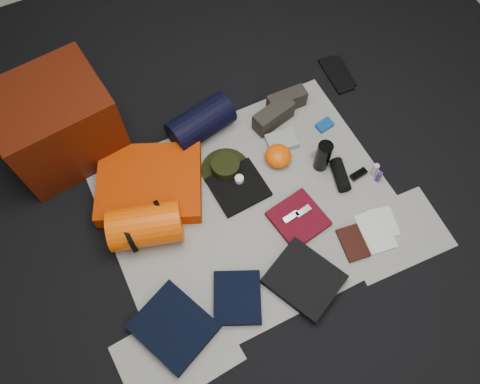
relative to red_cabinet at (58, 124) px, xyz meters
name	(u,v)px	position (x,y,z in m)	size (l,w,h in m)	color
floor	(252,209)	(0.81, -0.86, -0.26)	(4.50, 4.50, 0.02)	black
newspaper_mat	(252,208)	(0.81, -0.86, -0.25)	(1.60, 1.30, 0.01)	#B2B1A4
newspaper_sheet_front_left	(177,353)	(0.11, -1.41, -0.25)	(0.58, 0.40, 0.00)	#B2B1A4
newspaper_sheet_front_right	(394,234)	(1.46, -1.36, -0.25)	(0.58, 0.40, 0.00)	#B2B1A4
red_cabinet	(58,124)	(0.00, 0.00, 0.00)	(0.61, 0.51, 0.51)	#4B1305
sleeping_pad	(150,184)	(0.33, -0.48, -0.19)	(0.59, 0.48, 0.11)	#C73402
stuff_sack	(146,226)	(0.22, -0.75, -0.13)	(0.23, 0.23, 0.39)	#F75104
sack_strap_left	(128,234)	(0.12, -0.75, -0.14)	(0.22, 0.22, 0.03)	black
sack_strap_right	(163,219)	(0.32, -0.75, -0.14)	(0.22, 0.22, 0.03)	black
navy_duffel	(201,123)	(0.76, -0.26, -0.14)	(0.21, 0.21, 0.40)	black
boonie_brim	(226,169)	(0.78, -0.57, -0.24)	(0.30, 0.30, 0.01)	black
boonie_crown	(225,166)	(0.78, -0.57, -0.20)	(0.17, 0.17, 0.07)	black
hiking_boot_left	(273,116)	(1.20, -0.39, -0.18)	(0.27, 0.10, 0.13)	#2D2923
hiking_boot_right	(287,101)	(1.33, -0.32, -0.19)	(0.25, 0.09, 0.12)	#2D2923
flip_flop_left	(341,72)	(1.80, -0.24, -0.25)	(0.10, 0.27, 0.01)	black
flip_flop_right	(336,75)	(1.75, -0.24, -0.24)	(0.11, 0.31, 0.02)	black
trousers_navy_a	(174,327)	(0.14, -1.29, -0.22)	(0.32, 0.37, 0.06)	black
trousers_navy_b	(237,298)	(0.50, -1.30, -0.23)	(0.25, 0.28, 0.04)	black
trousers_charcoal	(304,279)	(0.86, -1.37, -0.22)	(0.31, 0.36, 0.06)	black
black_tshirt	(238,187)	(0.79, -0.71, -0.23)	(0.30, 0.28, 0.03)	black
red_shirt	(298,219)	(1.01, -1.04, -0.23)	(0.27, 0.27, 0.04)	#5A0916
orange_stuff_sack	(278,156)	(1.09, -0.65, -0.19)	(0.16, 0.16, 0.11)	#F75104
first_aid_pouch	(282,141)	(1.17, -0.55, -0.22)	(0.18, 0.13, 0.04)	gray
water_bottle	(323,156)	(1.30, -0.79, -0.14)	(0.09, 0.09, 0.22)	black
speaker	(340,175)	(1.36, -0.92, -0.21)	(0.08, 0.08, 0.20)	black
compact_camera	(318,155)	(1.32, -0.73, -0.23)	(0.09, 0.05, 0.03)	silver
cyan_case	(324,125)	(1.47, -0.56, -0.23)	(0.10, 0.07, 0.03)	#0E458D
toiletry_purple	(379,177)	(1.56, -1.03, -0.21)	(0.03, 0.03, 0.08)	#41216C
toiletry_clear	(375,170)	(1.56, -0.98, -0.20)	(0.03, 0.03, 0.10)	#B3B8B3
paperback_book	(353,243)	(1.21, -1.30, -0.23)	(0.13, 0.20, 0.03)	black
map_booklet	(375,231)	(1.37, -1.30, -0.24)	(0.17, 0.24, 0.01)	silver
map_printout	(383,222)	(1.44, -1.27, -0.24)	(0.14, 0.18, 0.01)	silver
sunglasses	(359,174)	(1.47, -0.95, -0.23)	(0.11, 0.04, 0.03)	black
key_cluster	(173,350)	(0.10, -1.39, -0.24)	(0.06, 0.06, 0.01)	silver
tape_roll	(239,179)	(0.81, -0.68, -0.20)	(0.05, 0.05, 0.04)	white
energy_bar_a	(291,217)	(0.97, -1.02, -0.20)	(0.10, 0.04, 0.01)	silver
energy_bar_b	(303,211)	(1.05, -1.02, -0.20)	(0.10, 0.04, 0.01)	silver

